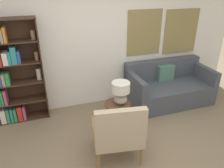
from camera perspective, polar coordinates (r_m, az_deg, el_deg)
name	(u,v)px	position (r m, az deg, el deg)	size (l,w,h in m)	color
wall_back	(94,40)	(4.30, -4.77, 11.36)	(6.40, 0.08, 2.70)	white
bookshelf	(11,75)	(4.18, -24.85, 2.23)	(0.88, 0.30, 1.86)	#422B1E
armchair	(119,132)	(3.07, 1.72, -12.36)	(0.77, 0.73, 0.95)	olive
couch	(168,87)	(4.83, 14.35, -0.87)	(1.73, 0.90, 0.85)	#474C56
side_table	(117,106)	(3.75, 1.41, -5.88)	(0.45, 0.45, 0.51)	brown
table_lamp	(121,91)	(3.60, 2.29, -1.93)	(0.30, 0.30, 0.39)	#A59E93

